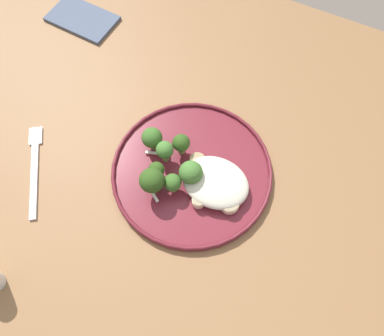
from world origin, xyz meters
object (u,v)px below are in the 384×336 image
at_px(seared_scallop_tiny_bay, 197,161).
at_px(broccoli_floret_center_pile, 181,143).
at_px(broccoli_floret_split_head, 191,173).
at_px(broccoli_floret_beside_noodles, 165,151).
at_px(seared_scallop_front_small, 199,201).
at_px(broccoli_floret_small_sprig, 152,138).
at_px(seared_scallop_large_seared, 223,169).
at_px(dinner_plate, 192,171).
at_px(dinner_fork, 35,168).
at_px(seared_scallop_tilted_round, 230,204).
at_px(broccoli_floret_tall_stalk, 173,183).
at_px(broccoli_floret_front_edge, 152,181).
at_px(broccoli_floret_near_rim, 157,170).
at_px(seared_scallop_on_noodles, 212,187).
at_px(seared_scallop_half_hidden, 205,169).
at_px(folded_napkin, 82,19).

xyz_separation_m(seared_scallop_tiny_bay, broccoli_floret_center_pile, (-0.04, 0.01, 0.02)).
bearing_deg(broccoli_floret_split_head, broccoli_floret_beside_noodles, 163.08).
distance_m(seared_scallop_front_small, broccoli_floret_small_sprig, 0.14).
bearing_deg(seared_scallop_large_seared, broccoli_floret_beside_noodles, -166.83).
xyz_separation_m(broccoli_floret_split_head, broccoli_floret_beside_noodles, (-0.06, 0.02, -0.00)).
xyz_separation_m(dinner_plate, dinner_fork, (-0.26, -0.12, -0.01)).
height_order(seared_scallop_tilted_round, broccoli_floret_split_head, broccoli_floret_split_head).
bearing_deg(seared_scallop_tiny_bay, broccoli_floret_tall_stalk, -103.58).
bearing_deg(seared_scallop_front_small, broccoli_floret_front_edge, -171.27).
xyz_separation_m(seared_scallop_large_seared, seared_scallop_tiny_bay, (-0.05, -0.01, 0.00)).
relative_size(seared_scallop_front_small, broccoli_floret_near_rim, 0.57).
xyz_separation_m(seared_scallop_tiny_bay, broccoli_floret_split_head, (0.01, -0.04, 0.03)).
bearing_deg(broccoli_floret_small_sprig, seared_scallop_on_noodles, -12.73).
height_order(seared_scallop_half_hidden, broccoli_floret_near_rim, broccoli_floret_near_rim).
xyz_separation_m(seared_scallop_tilted_round, seared_scallop_tiny_bay, (-0.09, 0.05, -0.00)).
xyz_separation_m(broccoli_floret_tall_stalk, broccoli_floret_small_sprig, (-0.07, 0.06, 0.00)).
xyz_separation_m(dinner_plate, seared_scallop_large_seared, (0.05, 0.02, 0.01)).
xyz_separation_m(seared_scallop_tilted_round, broccoli_floret_tall_stalk, (-0.10, -0.01, 0.02)).
distance_m(seared_scallop_large_seared, broccoli_floret_beside_noodles, 0.11).
xyz_separation_m(seared_scallop_front_small, broccoli_floret_split_head, (-0.03, 0.03, 0.03)).
bearing_deg(seared_scallop_tilted_round, dinner_plate, 159.34).
height_order(seared_scallop_large_seared, seared_scallop_tiny_bay, seared_scallop_tiny_bay).
xyz_separation_m(dinner_plate, seared_scallop_tilted_round, (0.09, -0.03, 0.01)).
relative_size(seared_scallop_half_hidden, broccoli_floret_tall_stalk, 0.74).
height_order(seared_scallop_tilted_round, broccoli_floret_near_rim, broccoli_floret_near_rim).
height_order(dinner_plate, broccoli_floret_beside_noodles, broccoli_floret_beside_noodles).
bearing_deg(dinner_fork, dinner_plate, 24.68).
xyz_separation_m(seared_scallop_on_noodles, seared_scallop_tiny_bay, (-0.05, 0.03, -0.00)).
bearing_deg(dinner_plate, broccoli_floret_front_edge, -123.28).
bearing_deg(seared_scallop_tiny_bay, dinner_plate, -97.82).
height_order(seared_scallop_front_small, broccoli_floret_split_head, broccoli_floret_split_head).
relative_size(seared_scallop_front_small, broccoli_floret_beside_noodles, 0.45).
bearing_deg(seared_scallop_large_seared, seared_scallop_front_small, -99.13).
bearing_deg(broccoli_floret_tall_stalk, seared_scallop_on_noodles, 25.84).
height_order(broccoli_floret_near_rim, dinner_fork, broccoli_floret_near_rim).
bearing_deg(broccoli_floret_beside_noodles, broccoli_floret_tall_stalk, -49.05).
height_order(broccoli_floret_front_edge, dinner_fork, broccoli_floret_front_edge).
bearing_deg(broccoli_floret_split_head, dinner_plate, 111.19).
height_order(broccoli_floret_small_sprig, dinner_fork, broccoli_floret_small_sprig).
relative_size(seared_scallop_tilted_round, broccoli_floret_split_head, 0.56).
height_order(seared_scallop_on_noodles, seared_scallop_tiny_bay, seared_scallop_on_noodles).
bearing_deg(seared_scallop_on_noodles, seared_scallop_tilted_round, -20.94).
bearing_deg(seared_scallop_front_small, broccoli_floret_tall_stalk, 174.89).
bearing_deg(broccoli_floret_split_head, broccoli_floret_front_edge, -138.48).
xyz_separation_m(broccoli_floret_beside_noodles, folded_napkin, (-0.34, 0.23, -0.04)).
xyz_separation_m(seared_scallop_tiny_bay, broccoli_floret_beside_noodles, (-0.06, -0.02, 0.02)).
height_order(seared_scallop_on_noodles, seared_scallop_tilted_round, same).
bearing_deg(broccoli_floret_tall_stalk, broccoli_floret_split_head, 52.47).
bearing_deg(folded_napkin, broccoli_floret_tall_stalk, -36.25).
relative_size(dinner_plate, seared_scallop_on_noodles, 8.35).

